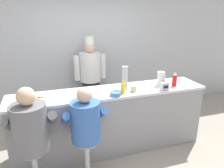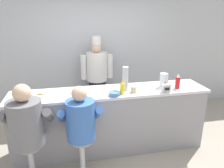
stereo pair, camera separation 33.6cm
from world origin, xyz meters
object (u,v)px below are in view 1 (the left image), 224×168
napkin_dispenser_chrome (165,86)px  diner_seated_blue (85,123)px  diner_seated_grey (31,129)px  cereal_bowl (116,94)px  cup_stack_steel (125,78)px  hot_sauce_bottle_orange (163,84)px  breakfast_plate (41,97)px  coffee_mug_tan (134,89)px  coffee_mug_blue (26,101)px  water_pitcher_clear (161,79)px  mustard_bottle_yellow (123,87)px  cook_in_whites_near (90,74)px  ketchup_bottle_red (175,79)px

napkin_dispenser_chrome → diner_seated_blue: 1.41m
diner_seated_grey → cereal_bowl: bearing=15.0°
cup_stack_steel → hot_sauce_bottle_orange: bearing=-8.6°
hot_sauce_bottle_orange → breakfast_plate: 1.91m
diner_seated_blue → breakfast_plate: bearing=133.5°
breakfast_plate → napkin_dispenser_chrome: 1.89m
breakfast_plate → coffee_mug_tan: size_ratio=1.72×
diner_seated_grey → coffee_mug_blue: bearing=96.5°
water_pitcher_clear → breakfast_plate: (-1.93, 0.01, -0.10)m
breakfast_plate → diner_seated_grey: size_ratio=0.16×
mustard_bottle_yellow → coffee_mug_blue: 1.38m
diner_seated_grey → cook_in_whites_near: size_ratio=0.81×
mustard_bottle_yellow → napkin_dispenser_chrome: mustard_bottle_yellow is taller
cereal_bowl → diner_seated_grey: (-1.20, -0.32, -0.20)m
ketchup_bottle_red → breakfast_plate: bearing=176.7°
diner_seated_blue → cereal_bowl: bearing=31.7°
coffee_mug_tan → cup_stack_steel: (-0.10, 0.12, 0.14)m
coffee_mug_blue → hot_sauce_bottle_orange: bearing=0.6°
water_pitcher_clear → breakfast_plate: water_pitcher_clear is taller
cook_in_whites_near → ketchup_bottle_red: bearing=-52.3°
hot_sauce_bottle_orange → napkin_dispenser_chrome: bearing=-107.5°
diner_seated_grey → diner_seated_blue: 0.67m
napkin_dispenser_chrome → coffee_mug_tan: bearing=170.6°
coffee_mug_blue → napkin_dispenser_chrome: bearing=-2.3°
ketchup_bottle_red → hot_sauce_bottle_orange: ketchup_bottle_red is taller
diner_seated_grey → breakfast_plate: bearing=75.6°
breakfast_plate → coffee_mug_blue: (-0.19, -0.16, 0.04)m
diner_seated_grey → hot_sauce_bottle_orange: bearing=11.5°
ketchup_bottle_red → mustard_bottle_yellow: bearing=-176.4°
water_pitcher_clear → cereal_bowl: (-0.87, -0.22, -0.09)m
diner_seated_blue → cook_in_whites_near: 1.93m
water_pitcher_clear → breakfast_plate: 1.93m
cook_in_whites_near → water_pitcher_clear: bearing=-55.4°
breakfast_plate → napkin_dispenser_chrome: size_ratio=1.79×
water_pitcher_clear → breakfast_plate: size_ratio=1.01×
hot_sauce_bottle_orange → cereal_bowl: hot_sauce_bottle_orange is taller
mustard_bottle_yellow → hot_sauce_bottle_orange: bearing=3.6°
ketchup_bottle_red → cup_stack_steel: cup_stack_steel is taller
cup_stack_steel → water_pitcher_clear: bearing=2.3°
water_pitcher_clear → diner_seated_grey: size_ratio=0.16×
ketchup_bottle_red → coffee_mug_blue: ketchup_bottle_red is taller
mustard_bottle_yellow → coffee_mug_blue: (-1.38, 0.02, -0.05)m
coffee_mug_blue → diner_seated_blue: (0.72, -0.40, -0.25)m
breakfast_plate → diner_seated_grey: (-0.14, -0.55, -0.19)m
coffee_mug_blue → diner_seated_grey: 0.45m
cup_stack_steel → diner_seated_grey: size_ratio=0.27×
hot_sauce_bottle_orange → coffee_mug_tan: (-0.53, -0.02, -0.02)m
breakfast_plate → diner_seated_blue: 0.80m
hot_sauce_bottle_orange → cereal_bowl: bearing=-173.7°
ketchup_bottle_red → diner_seated_grey: diner_seated_grey is taller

